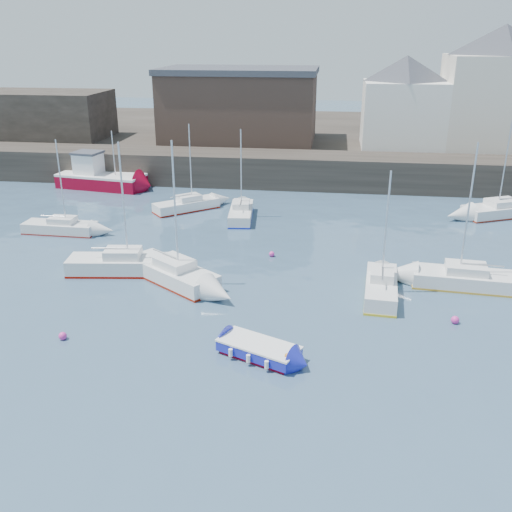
# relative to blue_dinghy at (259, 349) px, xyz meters

# --- Properties ---
(water) EXTENTS (220.00, 220.00, 0.00)m
(water) POSITION_rel_blue_dinghy_xyz_m (-1.32, -3.30, -0.40)
(water) COLOR #2D4760
(water) RESTS_ON ground
(quay_wall) EXTENTS (90.00, 5.00, 3.00)m
(quay_wall) POSITION_rel_blue_dinghy_xyz_m (-1.32, 31.70, 1.10)
(quay_wall) COLOR #28231E
(quay_wall) RESTS_ON ground
(land_strip) EXTENTS (90.00, 32.00, 2.80)m
(land_strip) POSITION_rel_blue_dinghy_xyz_m (-1.32, 49.70, 1.00)
(land_strip) COLOR #28231E
(land_strip) RESTS_ON ground
(bldg_east_a) EXTENTS (13.36, 13.36, 11.80)m
(bldg_east_a) POSITION_rel_blue_dinghy_xyz_m (18.68, 38.70, 8.41)
(bldg_east_a) COLOR beige
(bldg_east_a) RESTS_ON land_strip
(bldg_east_d) EXTENTS (11.14, 11.14, 8.95)m
(bldg_east_d) POSITION_rel_blue_dinghy_xyz_m (9.68, 38.20, 6.97)
(bldg_east_d) COLOR white
(bldg_east_d) RESTS_ON land_strip
(warehouse) EXTENTS (16.40, 10.40, 7.60)m
(warehouse) POSITION_rel_blue_dinghy_xyz_m (-7.32, 39.70, 6.22)
(warehouse) COLOR #3D2D26
(warehouse) RESTS_ON land_strip
(bldg_west) EXTENTS (14.00, 8.00, 5.00)m
(bldg_west) POSITION_rel_blue_dinghy_xyz_m (-29.32, 38.70, 4.90)
(bldg_west) COLOR #353028
(bldg_west) RESTS_ON land_strip
(blue_dinghy) EXTENTS (4.08, 2.99, 0.71)m
(blue_dinghy) POSITION_rel_blue_dinghy_xyz_m (0.00, 0.00, 0.00)
(blue_dinghy) COLOR maroon
(blue_dinghy) RESTS_ON ground
(fishing_boat) EXTENTS (8.61, 4.32, 5.45)m
(fishing_boat) POSITION_rel_blue_dinghy_xyz_m (-19.09, 28.24, 0.66)
(fishing_boat) COLOR maroon
(fishing_boat) RESTS_ON ground
(sailboat_a) EXTENTS (6.39, 2.74, 8.06)m
(sailboat_a) POSITION_rel_blue_dinghy_xyz_m (-9.77, 8.56, 0.17)
(sailboat_a) COLOR silver
(sailboat_a) RESTS_ON ground
(sailboat_b) EXTENTS (6.54, 5.55, 8.44)m
(sailboat_b) POSITION_rel_blue_dinghy_xyz_m (-6.21, 7.77, 0.15)
(sailboat_b) COLOR silver
(sailboat_b) RESTS_ON ground
(sailboat_c) EXTENTS (2.11, 5.46, 7.03)m
(sailboat_c) POSITION_rel_blue_dinghy_xyz_m (5.95, 7.42, 0.14)
(sailboat_c) COLOR silver
(sailboat_c) RESTS_ON ground
(sailboat_d) EXTENTS (6.73, 2.65, 8.39)m
(sailboat_d) POSITION_rel_blue_dinghy_xyz_m (11.13, 9.25, 0.11)
(sailboat_d) COLOR silver
(sailboat_d) RESTS_ON ground
(sailboat_e) EXTENTS (5.40, 1.83, 6.91)m
(sailboat_e) POSITION_rel_blue_dinghy_xyz_m (-16.77, 15.15, 0.05)
(sailboat_e) COLOR silver
(sailboat_e) RESTS_ON ground
(sailboat_f) EXTENTS (2.22, 5.49, 6.96)m
(sailboat_f) POSITION_rel_blue_dinghy_xyz_m (-4.12, 20.44, 0.09)
(sailboat_f) COLOR silver
(sailboat_f) RESTS_ON ground
(sailboat_g) EXTENTS (7.26, 4.97, 8.82)m
(sailboat_g) POSITION_rel_blue_dinghy_xyz_m (16.82, 24.07, 0.10)
(sailboat_g) COLOR silver
(sailboat_g) RESTS_ON ground
(sailboat_h) EXTENTS (5.30, 4.90, 7.05)m
(sailboat_h) POSITION_rel_blue_dinghy_xyz_m (-8.97, 22.08, 0.06)
(sailboat_h) COLOR silver
(sailboat_h) RESTS_ON ground
(buoy_near) EXTENTS (0.40, 0.40, 0.40)m
(buoy_near) POSITION_rel_blue_dinghy_xyz_m (-9.59, 0.31, -0.40)
(buoy_near) COLOR #D9329A
(buoy_near) RESTS_ON ground
(buoy_mid) EXTENTS (0.41, 0.41, 0.41)m
(buoy_mid) POSITION_rel_blue_dinghy_xyz_m (9.49, 4.56, -0.40)
(buoy_mid) COLOR #D9329A
(buoy_mid) RESTS_ON ground
(buoy_far) EXTENTS (0.37, 0.37, 0.37)m
(buoy_far) POSITION_rel_blue_dinghy_xyz_m (-0.79, 12.56, -0.40)
(buoy_far) COLOR #D9329A
(buoy_far) RESTS_ON ground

